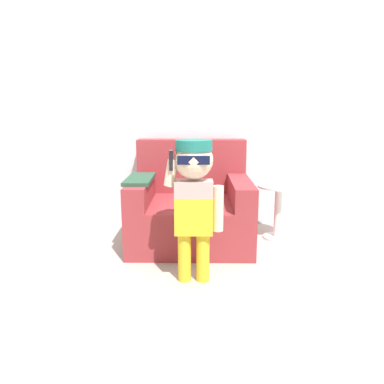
# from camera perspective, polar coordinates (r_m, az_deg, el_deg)

# --- Properties ---
(ground_plane) EXTENTS (10.00, 10.00, 0.00)m
(ground_plane) POSITION_cam_1_polar(r_m,az_deg,el_deg) (3.44, 3.06, -7.78)
(ground_plane) COLOR #ADA89E
(wall_back) EXTENTS (10.00, 0.05, 2.60)m
(wall_back) POSITION_cam_1_polar(r_m,az_deg,el_deg) (3.88, 2.91, 14.05)
(wall_back) COLOR silver
(wall_back) RESTS_ON ground_plane
(armchair) EXTENTS (1.07, 1.01, 0.91)m
(armchair) POSITION_cam_1_polar(r_m,az_deg,el_deg) (3.45, -0.22, -2.20)
(armchair) COLOR maroon
(armchair) RESTS_ON ground_plane
(person_child) EXTENTS (0.41, 0.30, 0.99)m
(person_child) POSITION_cam_1_polar(r_m,az_deg,el_deg) (2.51, 0.31, 0.45)
(person_child) COLOR gold
(person_child) RESTS_ON ground_plane
(side_table) EXTENTS (0.39, 0.39, 0.51)m
(side_table) POSITION_cam_1_polar(r_m,az_deg,el_deg) (3.57, 13.00, -2.19)
(side_table) COLOR white
(side_table) RESTS_ON ground_plane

